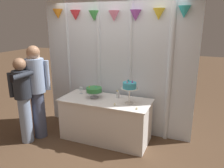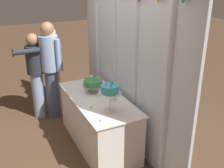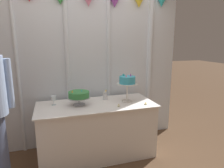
% 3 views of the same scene
% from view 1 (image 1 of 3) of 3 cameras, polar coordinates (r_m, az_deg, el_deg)
% --- Properties ---
extents(ground_plane, '(24.00, 24.00, 0.00)m').
position_cam_1_polar(ground_plane, '(4.24, -2.20, -14.51)').
color(ground_plane, brown).
extents(draped_curtain, '(3.01, 0.20, 2.58)m').
position_cam_1_polar(draped_curtain, '(4.22, 1.17, 5.94)').
color(draped_curtain, silver).
rests_on(draped_curtain, ground_plane).
extents(cake_table, '(1.65, 0.73, 0.78)m').
position_cam_1_polar(cake_table, '(4.13, -1.67, -9.16)').
color(cake_table, white).
rests_on(cake_table, ground_plane).
extents(cake_display_nearleft, '(0.32, 0.32, 0.22)m').
position_cam_1_polar(cake_display_nearleft, '(4.06, -4.68, -1.64)').
color(cake_display_nearleft, '#B2B2B7').
rests_on(cake_display_nearleft, cake_table).
extents(cake_display_nearright, '(0.30, 0.30, 0.42)m').
position_cam_1_polar(cake_display_nearright, '(3.72, 4.58, -0.68)').
color(cake_display_nearright, silver).
rests_on(cake_display_nearright, cake_table).
extents(wine_glass, '(0.07, 0.07, 0.13)m').
position_cam_1_polar(wine_glass, '(4.31, -8.05, -1.30)').
color(wine_glass, silver).
rests_on(wine_glass, cake_table).
extents(flower_vase, '(0.07, 0.09, 0.16)m').
position_cam_1_polar(flower_vase, '(4.05, 1.53, -2.87)').
color(flower_vase, silver).
rests_on(flower_vase, cake_table).
extents(tealight_far_left, '(0.04, 0.04, 0.04)m').
position_cam_1_polar(tealight_far_left, '(3.71, 0.71, -5.42)').
color(tealight_far_left, beige).
rests_on(tealight_far_left, cake_table).
extents(tealight_near_left, '(0.04, 0.04, 0.03)m').
position_cam_1_polar(tealight_near_left, '(3.57, 6.41, -6.42)').
color(tealight_near_left, beige).
rests_on(tealight_near_left, cake_table).
extents(guest_man_pink_jacket, '(0.46, 0.46, 1.67)m').
position_cam_1_polar(guest_man_pink_jacket, '(4.31, -19.05, -1.51)').
color(guest_man_pink_jacket, '#D6938E').
rests_on(guest_man_pink_jacket, ground_plane).
extents(guest_man_dark_suit, '(0.45, 0.45, 1.75)m').
position_cam_1_polar(guest_man_dark_suit, '(4.24, -19.01, -1.08)').
color(guest_man_dark_suit, '#4C5675').
rests_on(guest_man_dark_suit, ground_plane).
extents(guest_girl_blue_dress, '(0.43, 0.56, 1.56)m').
position_cam_1_polar(guest_girl_blue_dress, '(4.16, -22.17, -3.05)').
color(guest_girl_blue_dress, '#93ADD6').
rests_on(guest_girl_blue_dress, ground_plane).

